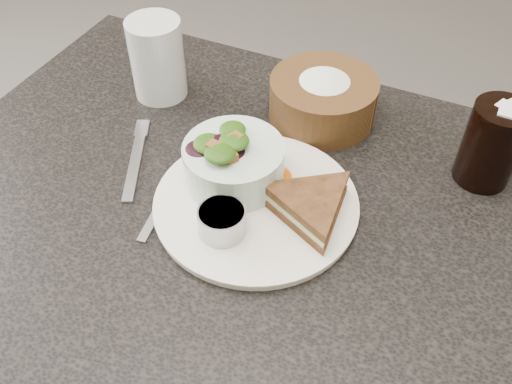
{
  "coord_description": "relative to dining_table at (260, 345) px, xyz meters",
  "views": [
    {
      "loc": [
        0.22,
        -0.48,
        1.33
      ],
      "look_at": [
        -0.01,
        -0.0,
        0.78
      ],
      "focal_mm": 40.0,
      "sensor_mm": 36.0,
      "label": 1
    }
  ],
  "objects": [
    {
      "name": "salad_bowl",
      "position": [
        -0.05,
        0.03,
        0.43
      ],
      "size": [
        0.18,
        0.18,
        0.08
      ],
      "primitive_type": null,
      "rotation": [
        0.0,
        0.0,
        -0.36
      ],
      "color": "silver",
      "rests_on": "dinner_plate"
    },
    {
      "name": "knife",
      "position": [
        -0.13,
        -0.03,
        0.38
      ],
      "size": [
        0.04,
        0.19,
        0.0
      ],
      "primitive_type": "cube",
      "rotation": [
        0.0,
        0.0,
        0.16
      ],
      "color": "gray",
      "rests_on": "dining_table"
    },
    {
      "name": "dinner_plate",
      "position": [
        -0.01,
        -0.0,
        0.38
      ],
      "size": [
        0.28,
        0.28,
        0.01
      ],
      "primitive_type": "cylinder",
      "color": "silver",
      "rests_on": "dining_table"
    },
    {
      "name": "dining_table",
      "position": [
        0.0,
        0.0,
        0.0
      ],
      "size": [
        1.0,
        0.7,
        0.75
      ],
      "primitive_type": "cube",
      "color": "black",
      "rests_on": "floor"
    },
    {
      "name": "bread_basket",
      "position": [
        0.0,
        0.22,
        0.42
      ],
      "size": [
        0.19,
        0.19,
        0.1
      ],
      "primitive_type": null,
      "rotation": [
        0.0,
        0.0,
        -0.15
      ],
      "color": "brown",
      "rests_on": "dining_table"
    },
    {
      "name": "orange_wedge",
      "position": [
        -0.01,
        0.05,
        0.4
      ],
      "size": [
        0.07,
        0.07,
        0.03
      ],
      "primitive_type": "cone",
      "rotation": [
        0.0,
        0.0,
        0.15
      ],
      "color": "#F25B02",
      "rests_on": "dinner_plate"
    },
    {
      "name": "water_glass",
      "position": [
        -0.26,
        0.17,
        0.44
      ],
      "size": [
        0.11,
        0.11,
        0.13
      ],
      "primitive_type": "cylinder",
      "rotation": [
        0.0,
        0.0,
        -0.25
      ],
      "color": "silver",
      "rests_on": "dining_table"
    },
    {
      "name": "sandwich",
      "position": [
        0.07,
        0.0,
        0.41
      ],
      "size": [
        0.19,
        0.19,
        0.04
      ],
      "primitive_type": null,
      "rotation": [
        0.0,
        0.0,
        -0.44
      ],
      "color": "brown",
      "rests_on": "dinner_plate"
    },
    {
      "name": "fork",
      "position": [
        -0.21,
        0.0,
        0.38
      ],
      "size": [
        0.08,
        0.15,
        0.0
      ],
      "primitive_type": "cube",
      "rotation": [
        0.0,
        0.0,
        0.45
      ],
      "color": "#A0A3A9",
      "rests_on": "dining_table"
    },
    {
      "name": "dressing_ramekin",
      "position": [
        -0.02,
        -0.07,
        0.41
      ],
      "size": [
        0.07,
        0.07,
        0.04
      ],
      "primitive_type": "cylinder",
      "rotation": [
        0.0,
        0.0,
        0.19
      ],
      "color": "#9B9DA4",
      "rests_on": "dinner_plate"
    },
    {
      "name": "cola_glass",
      "position": [
        0.26,
        0.19,
        0.44
      ],
      "size": [
        0.1,
        0.1,
        0.13
      ],
      "primitive_type": null,
      "rotation": [
        0.0,
        0.0,
        -0.39
      ],
      "color": "black",
      "rests_on": "dining_table"
    }
  ]
}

